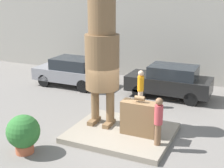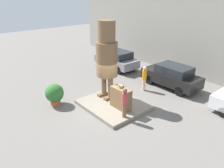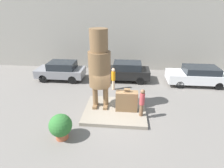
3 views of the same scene
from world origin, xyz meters
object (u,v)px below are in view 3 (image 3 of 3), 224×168
(parked_car_grey, at_px, (61,70))
(parked_car_white, at_px, (197,75))
(worker_hivis, at_px, (113,78))
(parked_car_black, at_px, (125,71))
(tourist, at_px, (142,102))
(planter_pot, at_px, (61,126))
(statue_figure, at_px, (100,64))
(giant_suitcase, at_px, (127,101))

(parked_car_grey, height_order, parked_car_white, parked_car_grey)
(parked_car_white, height_order, worker_hivis, worker_hivis)
(parked_car_black, bearing_deg, tourist, 100.67)
(parked_car_white, bearing_deg, planter_pot, 39.35)
(tourist, relative_size, parked_car_black, 0.40)
(tourist, bearing_deg, statue_figure, 161.50)
(parked_car_grey, distance_m, parked_car_white, 11.53)
(statue_figure, distance_m, planter_pot, 3.96)
(statue_figure, bearing_deg, parked_car_white, 30.95)
(giant_suitcase, distance_m, parked_car_black, 5.09)
(giant_suitcase, bearing_deg, statue_figure, 169.15)
(giant_suitcase, bearing_deg, planter_pot, -141.04)
(parked_car_black, height_order, planter_pot, parked_car_black)
(statue_figure, distance_m, parked_car_white, 8.84)
(parked_car_grey, xyz_separation_m, worker_hivis, (4.73, -1.61, 0.11))
(parked_car_grey, bearing_deg, worker_hivis, 161.22)
(parked_car_grey, height_order, worker_hivis, worker_hivis)
(tourist, height_order, parked_car_black, tourist)
(tourist, height_order, worker_hivis, tourist)
(statue_figure, distance_m, tourist, 3.22)
(statue_figure, height_order, parked_car_white, statue_figure)
(parked_car_black, height_order, parked_car_white, parked_car_black)
(parked_car_grey, distance_m, parked_car_black, 5.62)
(tourist, bearing_deg, parked_car_white, 47.19)
(parked_car_black, bearing_deg, worker_hivis, 65.44)
(tourist, distance_m, parked_car_black, 5.71)
(tourist, bearing_deg, worker_hivis, 117.71)
(statue_figure, relative_size, parked_car_white, 1.01)
(planter_pot, xyz_separation_m, worker_hivis, (2.08, 5.72, 0.23))
(statue_figure, bearing_deg, tourist, -18.50)
(parked_car_white, bearing_deg, giant_suitcase, 39.56)
(parked_car_white, xyz_separation_m, worker_hivis, (-6.79, -1.56, 0.14))
(parked_car_grey, distance_m, worker_hivis, 5.00)
(statue_figure, xyz_separation_m, giant_suitcase, (1.63, -0.31, -2.16))
(tourist, relative_size, parked_car_grey, 0.41)
(parked_car_white, relative_size, planter_pot, 3.54)
(planter_pot, bearing_deg, parked_car_black, 68.80)
(tourist, bearing_deg, planter_pot, -153.15)
(parked_car_white, height_order, planter_pot, parked_car_white)
(giant_suitcase, relative_size, parked_car_black, 0.35)
(worker_hivis, bearing_deg, parked_car_black, 65.44)
(statue_figure, xyz_separation_m, worker_hivis, (0.56, 2.85, -2.03))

